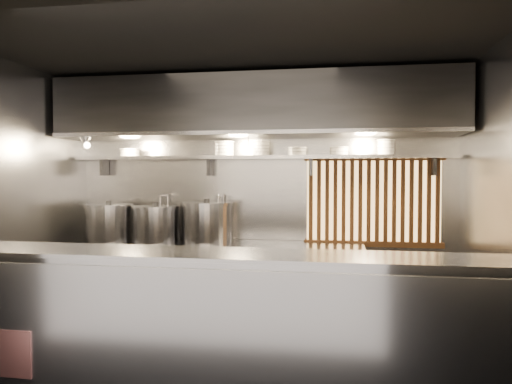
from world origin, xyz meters
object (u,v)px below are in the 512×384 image
(stock_pot_left, at_px, (109,222))
(stock_pot_mid, at_px, (156,224))
(pendant_bulb, at_px, (248,150))
(stock_pot_right, at_px, (207,222))
(heat_lamp, at_px, (86,140))

(stock_pot_left, xyz_separation_m, stock_pot_mid, (0.58, 0.01, -0.01))
(pendant_bulb, relative_size, stock_pot_right, 0.27)
(stock_pot_right, bearing_deg, heat_lamp, -166.20)
(heat_lamp, xyz_separation_m, stock_pot_mid, (0.73, 0.25, -0.96))
(pendant_bulb, distance_m, stock_pot_left, 1.86)
(pendant_bulb, xyz_separation_m, stock_pot_right, (-0.48, -0.03, -0.83))
(heat_lamp, relative_size, stock_pot_mid, 0.55)
(stock_pot_left, bearing_deg, heat_lamp, -121.52)
(heat_lamp, bearing_deg, stock_pot_right, 13.80)
(pendant_bulb, height_order, stock_pot_left, pendant_bulb)
(pendant_bulb, height_order, stock_pot_right, pendant_bulb)
(stock_pot_left, bearing_deg, stock_pot_right, 4.03)
(heat_lamp, relative_size, stock_pot_left, 0.48)
(stock_pot_mid, bearing_deg, stock_pot_right, 6.95)
(heat_lamp, distance_m, stock_pot_right, 1.65)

